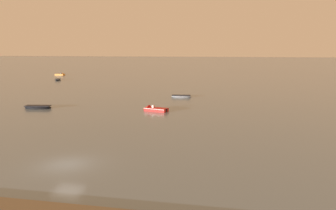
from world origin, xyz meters
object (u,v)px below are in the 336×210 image
(rowboat_moored_1, at_px, (58,80))
(rowboat_moored_3, at_px, (181,96))
(motorboat_moored_0, at_px, (153,110))
(motorboat_moored_2, at_px, (61,75))
(rowboat_moored_4, at_px, (38,107))

(rowboat_moored_1, bearing_deg, rowboat_moored_3, -143.45)
(motorboat_moored_0, distance_m, rowboat_moored_1, 63.87)
(motorboat_moored_0, relative_size, motorboat_moored_2, 1.09)
(motorboat_moored_0, height_order, rowboat_moored_4, motorboat_moored_0)
(rowboat_moored_3, relative_size, rowboat_moored_4, 0.89)
(rowboat_moored_3, height_order, motorboat_moored_2, motorboat_moored_2)
(rowboat_moored_3, distance_m, motorboat_moored_2, 74.27)
(motorboat_moored_2, bearing_deg, motorboat_moored_0, -47.74)
(rowboat_moored_1, xyz_separation_m, rowboat_moored_3, (45.20, -30.63, -0.01))
(motorboat_moored_2, xyz_separation_m, rowboat_moored_4, (32.87, -68.38, 0.00))
(motorboat_moored_0, xyz_separation_m, rowboat_moored_4, (-19.75, -1.66, -0.01))
(motorboat_moored_0, height_order, rowboat_moored_3, motorboat_moored_0)
(motorboat_moored_0, relative_size, rowboat_moored_3, 1.09)
(rowboat_moored_1, relative_size, rowboat_moored_4, 0.95)
(motorboat_moored_0, xyz_separation_m, rowboat_moored_1, (-43.13, 47.11, -0.02))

